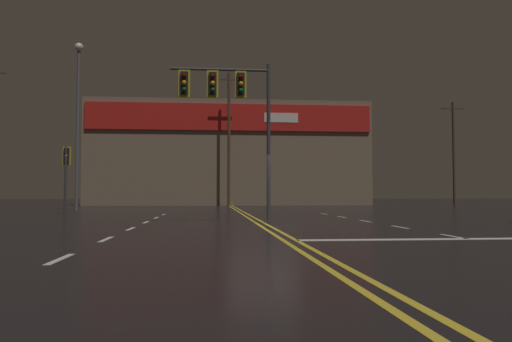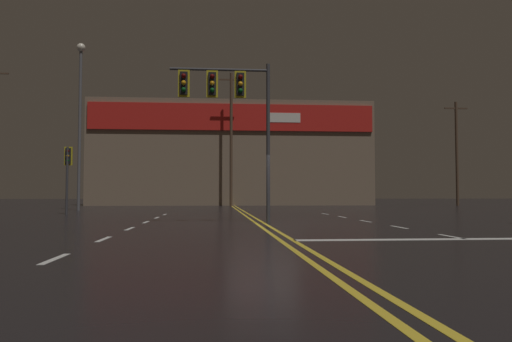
{
  "view_description": "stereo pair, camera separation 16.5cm",
  "coord_description": "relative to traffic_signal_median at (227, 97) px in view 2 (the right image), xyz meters",
  "views": [
    {
      "loc": [
        -1.81,
        -17.46,
        1.06
      ],
      "look_at": [
        0.0,
        2.56,
        2.0
      ],
      "focal_mm": 35.0,
      "sensor_mm": 36.0,
      "label": 1
    },
    {
      "loc": [
        -1.65,
        -17.48,
        1.06
      ],
      "look_at": [
        0.0,
        2.56,
        2.0
      ],
      "focal_mm": 35.0,
      "sensor_mm": 36.0,
      "label": 2
    }
  ],
  "objects": [
    {
      "name": "ground_plane",
      "position": [
        1.24,
        -0.64,
        -4.6
      ],
      "size": [
        200.0,
        200.0,
        0.0
      ],
      "primitive_type": "plane",
      "color": "black"
    },
    {
      "name": "road_markings",
      "position": [
        1.95,
        -1.65,
        -4.6
      ],
      "size": [
        12.68,
        60.0,
        0.01
      ],
      "color": "gold",
      "rests_on": "ground"
    },
    {
      "name": "traffic_signal_median",
      "position": [
        0.0,
        0.0,
        0.0
      ],
      "size": [
        3.67,
        0.36,
        5.88
      ],
      "color": "#38383D",
      "rests_on": "ground"
    },
    {
      "name": "traffic_signal_corner_northwest",
      "position": [
        -8.2,
        9.01,
        -1.97
      ],
      "size": [
        0.42,
        0.36,
        3.59
      ],
      "color": "#38383D",
      "rests_on": "ground"
    },
    {
      "name": "streetlight_near_right",
      "position": [
        -9.32,
        15.38,
        2.31
      ],
      "size": [
        0.56,
        0.56,
        11.08
      ],
      "color": "#59595E",
      "rests_on": "ground"
    },
    {
      "name": "building_backdrop",
      "position": [
        1.24,
        33.28,
        0.42
      ],
      "size": [
        27.15,
        10.23,
        10.02
      ],
      "color": "#7A6651",
      "rests_on": "ground"
    },
    {
      "name": "utility_pole_row",
      "position": [
        -0.27,
        26.55,
        1.31
      ],
      "size": [
        43.79,
        0.26,
        12.19
      ],
      "color": "#4C3828",
      "rests_on": "ground"
    }
  ]
}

